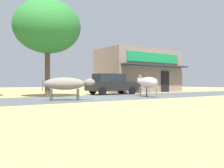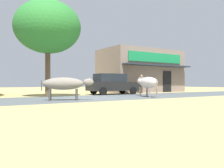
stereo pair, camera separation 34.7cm
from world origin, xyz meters
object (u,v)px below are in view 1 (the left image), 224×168
pedestrian_by_shop (140,82)px  parked_hatchback_car (111,84)px  cow_far_dark (148,83)px  cow_near_brown (66,84)px  roadside_tree (47,27)px

pedestrian_by_shop → parked_hatchback_car: bearing=-172.4°
cow_far_dark → pedestrian_by_shop: (3.23, 4.63, 0.04)m
cow_far_dark → parked_hatchback_car: bearing=91.9°
pedestrian_by_shop → cow_near_brown: bearing=-152.0°
cow_near_brown → pedestrian_by_shop: bearing=28.0°
roadside_tree → cow_far_dark: 7.51m
parked_hatchback_car → cow_far_dark: (0.14, -4.18, 0.08)m
parked_hatchback_car → cow_far_dark: bearing=-88.1°
roadside_tree → pedestrian_by_shop: roadside_tree is taller
parked_hatchback_car → cow_near_brown: (-5.61, -4.32, 0.02)m
cow_near_brown → pedestrian_by_shop: (8.98, 4.77, 0.10)m
roadside_tree → cow_far_dark: size_ratio=2.28×
roadside_tree → cow_near_brown: roadside_tree is taller
roadside_tree → cow_far_dark: bearing=-32.3°
roadside_tree → cow_near_brown: (-0.20, -3.65, -3.70)m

